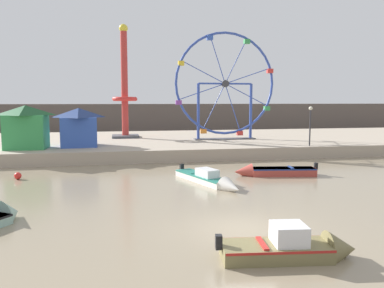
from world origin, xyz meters
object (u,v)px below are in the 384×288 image
(motorboat_olive_wood, at_px, (298,248))
(drop_tower_red_tower, at_px, (125,94))
(mooring_buoy_orange, at_px, (18,176))
(ferris_wheel_blue_frame, at_px, (225,86))
(carnival_booth_blue_tent, at_px, (79,126))
(motorboat_white_red_stripe, at_px, (211,180))
(carnival_booth_green_kiosk, at_px, (26,126))
(promenade_lamp_near, at_px, (310,120))
(motorboat_faded_red, at_px, (270,171))

(motorboat_olive_wood, relative_size, drop_tower_red_tower, 0.38)
(motorboat_olive_wood, bearing_deg, mooring_buoy_orange, 135.59)
(ferris_wheel_blue_frame, bearing_deg, carnival_booth_blue_tent, -165.34)
(motorboat_white_red_stripe, bearing_deg, carnival_booth_green_kiosk, -151.97)
(promenade_lamp_near, bearing_deg, drop_tower_red_tower, 145.27)
(ferris_wheel_blue_frame, distance_m, carnival_booth_blue_tent, 14.86)
(motorboat_faded_red, xyz_separation_m, motorboat_olive_wood, (-4.28, -12.71, 0.06))
(motorboat_olive_wood, bearing_deg, motorboat_white_red_stripe, 97.56)
(carnival_booth_green_kiosk, bearing_deg, mooring_buoy_orange, -80.05)
(ferris_wheel_blue_frame, xyz_separation_m, mooring_buoy_orange, (-16.83, -12.40, -6.17))
(drop_tower_red_tower, height_order, promenade_lamp_near, drop_tower_red_tower)
(motorboat_white_red_stripe, relative_size, carnival_booth_blue_tent, 1.71)
(motorboat_white_red_stripe, relative_size, mooring_buoy_orange, 13.86)
(ferris_wheel_blue_frame, height_order, mooring_buoy_orange, ferris_wheel_blue_frame)
(motorboat_white_red_stripe, distance_m, carnival_booth_green_kiosk, 17.17)
(motorboat_white_red_stripe, height_order, promenade_lamp_near, promenade_lamp_near)
(ferris_wheel_blue_frame, xyz_separation_m, carnival_booth_green_kiosk, (-17.94, -4.73, -3.55))
(mooring_buoy_orange, bearing_deg, carnival_booth_blue_tent, 71.70)
(mooring_buoy_orange, bearing_deg, ferris_wheel_blue_frame, 36.39)
(motorboat_olive_wood, bearing_deg, motorboat_faded_red, 77.92)
(motorboat_white_red_stripe, bearing_deg, drop_tower_red_tower, 173.02)
(motorboat_olive_wood, bearing_deg, promenade_lamp_near, 67.99)
(motorboat_white_red_stripe, distance_m, carnival_booth_blue_tent, 15.31)
(ferris_wheel_blue_frame, xyz_separation_m, drop_tower_red_tower, (-9.93, 3.75, -0.79))
(motorboat_white_red_stripe, xyz_separation_m, drop_tower_red_tower, (-4.63, 19.81, 5.33))
(motorboat_faded_red, height_order, mooring_buoy_orange, motorboat_faded_red)
(motorboat_white_red_stripe, bearing_deg, mooring_buoy_orange, -127.71)
(ferris_wheel_blue_frame, height_order, promenade_lamp_near, ferris_wheel_blue_frame)
(motorboat_olive_wood, relative_size, motorboat_white_red_stripe, 0.74)
(motorboat_olive_wood, relative_size, carnival_booth_blue_tent, 1.27)
(motorboat_olive_wood, xyz_separation_m, ferris_wheel_blue_frame, (5.11, 26.85, 6.06))
(promenade_lamp_near, bearing_deg, motorboat_olive_wood, -118.55)
(motorboat_faded_red, bearing_deg, mooring_buoy_orange, 2.37)
(ferris_wheel_blue_frame, bearing_deg, drop_tower_red_tower, 159.30)
(motorboat_white_red_stripe, xyz_separation_m, ferris_wheel_blue_frame, (5.30, 16.05, 6.12))
(promenade_lamp_near, bearing_deg, motorboat_white_red_stripe, -140.62)
(ferris_wheel_blue_frame, distance_m, drop_tower_red_tower, 10.64)
(ferris_wheel_blue_frame, distance_m, mooring_buoy_orange, 21.80)
(ferris_wheel_blue_frame, height_order, carnival_booth_blue_tent, ferris_wheel_blue_frame)
(drop_tower_red_tower, distance_m, carnival_booth_blue_tent, 8.89)
(carnival_booth_green_kiosk, bearing_deg, motorboat_white_red_stripe, -40.18)
(drop_tower_red_tower, distance_m, promenade_lamp_near, 19.11)
(motorboat_white_red_stripe, bearing_deg, ferris_wheel_blue_frame, 141.60)
(motorboat_faded_red, relative_size, ferris_wheel_blue_frame, 0.52)
(carnival_booth_green_kiosk, xyz_separation_m, mooring_buoy_orange, (1.12, -7.67, -2.62))
(promenade_lamp_near, xyz_separation_m, mooring_buoy_orange, (-22.49, -5.35, -3.06))
(carnival_booth_blue_tent, bearing_deg, carnival_booth_green_kiosk, -168.72)
(drop_tower_red_tower, distance_m, mooring_buoy_orange, 18.37)
(motorboat_faded_red, relative_size, mooring_buoy_orange, 12.60)
(carnival_booth_green_kiosk, bearing_deg, ferris_wheel_blue_frame, 16.43)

